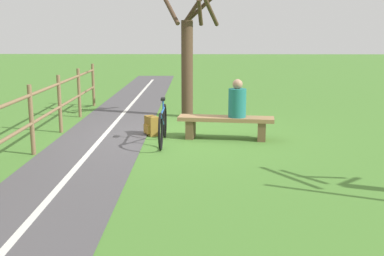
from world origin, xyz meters
The scene contains 8 objects.
ground_plane centered at (0.00, 0.00, 0.00)m, with size 80.00×80.00×0.00m, color #477A2D.
paved_path centered at (1.50, 4.00, 0.01)m, with size 1.80×36.00×0.02m, color #4C494C.
path_centre_line centered at (1.50, 4.00, 0.02)m, with size 0.10×32.00×0.00m, color silver.
bench centered at (-0.97, 0.38, 0.33)m, with size 1.99×0.68×0.46m.
person_seated centered at (-1.20, 0.41, 0.79)m, with size 0.40×0.40×0.77m.
bicycle centered at (0.29, 0.81, 0.37)m, with size 0.08×1.80×0.88m.
backpack centered at (0.59, 0.06, 0.20)m, with size 0.35×0.41×0.41m.
tree_by_path centered at (-0.15, -2.26, 1.59)m, with size 1.56×1.74×3.39m.
Camera 1 is at (-0.50, 9.75, 2.13)m, focal length 43.52 mm.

